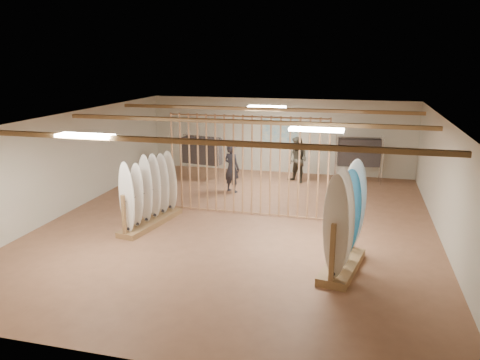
% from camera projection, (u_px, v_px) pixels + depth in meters
% --- Properties ---
extents(floor, '(12.00, 12.00, 0.00)m').
position_uv_depth(floor, '(240.00, 224.00, 12.44)').
color(floor, '#946447').
rests_on(floor, ground).
extents(ceiling, '(12.00, 12.00, 0.00)m').
position_uv_depth(ceiling, '(240.00, 118.00, 11.73)').
color(ceiling, gray).
rests_on(ceiling, ground).
extents(wall_back, '(12.00, 0.00, 12.00)m').
position_uv_depth(wall_back, '(279.00, 136.00, 17.71)').
color(wall_back, beige).
rests_on(wall_back, ground).
extents(wall_front, '(12.00, 0.00, 12.00)m').
position_uv_depth(wall_front, '(133.00, 273.00, 6.47)').
color(wall_front, beige).
rests_on(wall_front, ground).
extents(wall_left, '(0.00, 12.00, 12.00)m').
position_uv_depth(wall_left, '(70.00, 162.00, 13.28)').
color(wall_left, beige).
rests_on(wall_left, ground).
extents(wall_right, '(0.00, 12.00, 12.00)m').
position_uv_depth(wall_right, '(448.00, 185.00, 10.89)').
color(wall_right, beige).
rests_on(wall_right, ground).
extents(ceiling_slats, '(9.50, 6.12, 0.10)m').
position_uv_depth(ceiling_slats, '(240.00, 122.00, 11.75)').
color(ceiling_slats, olive).
rests_on(ceiling_slats, ground).
extents(light_panels, '(1.20, 0.35, 0.06)m').
position_uv_depth(light_panels, '(240.00, 121.00, 11.75)').
color(light_panels, white).
rests_on(light_panels, ground).
extents(bamboo_partition, '(4.45, 0.05, 2.78)m').
position_uv_depth(bamboo_partition, '(247.00, 166.00, 12.84)').
color(bamboo_partition, tan).
rests_on(bamboo_partition, ground).
extents(poster, '(1.40, 0.03, 0.90)m').
position_uv_depth(poster, '(279.00, 131.00, 17.64)').
color(poster, teal).
rests_on(poster, ground).
extents(rack_left, '(0.89, 2.37, 1.87)m').
position_uv_depth(rack_left, '(150.00, 202.00, 12.19)').
color(rack_left, olive).
rests_on(rack_left, floor).
extents(rack_right, '(0.95, 1.96, 2.18)m').
position_uv_depth(rack_right, '(344.00, 237.00, 9.55)').
color(rack_right, olive).
rests_on(rack_right, floor).
extents(clothing_rack_a, '(1.51, 0.65, 1.65)m').
position_uv_depth(clothing_rack_a, '(202.00, 151.00, 16.59)').
color(clothing_rack_a, silver).
rests_on(clothing_rack_a, floor).
extents(clothing_rack_b, '(1.54, 0.57, 1.66)m').
position_uv_depth(clothing_rack_b, '(359.00, 152.00, 16.23)').
color(clothing_rack_b, silver).
rests_on(clothing_rack_b, floor).
extents(shopper_a, '(0.79, 0.68, 1.81)m').
position_uv_depth(shopper_a, '(232.00, 165.00, 15.15)').
color(shopper_a, '#2B2B34').
rests_on(shopper_a, floor).
extents(shopper_b, '(1.11, 1.04, 1.82)m').
position_uv_depth(shopper_b, '(297.00, 157.00, 16.31)').
color(shopper_b, '#36342A').
rests_on(shopper_b, floor).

